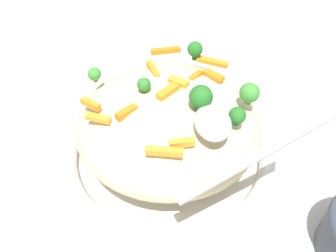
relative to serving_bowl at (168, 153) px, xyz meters
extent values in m
plane|color=beige|center=(0.00, 0.00, -0.03)|extent=(2.40, 2.40, 0.00)
cylinder|color=white|center=(0.00, 0.00, -0.01)|extent=(0.27, 0.27, 0.03)
torus|color=white|center=(0.00, 0.00, 0.01)|extent=(0.30, 0.30, 0.02)
torus|color=black|center=(0.00, 0.00, 0.02)|extent=(0.29, 0.29, 0.00)
ellipsoid|color=beige|center=(0.00, 0.00, 0.06)|extent=(0.24, 0.24, 0.09)
cube|color=orange|center=(0.00, 0.00, 0.11)|extent=(0.03, 0.03, 0.01)
cube|color=orange|center=(0.04, -0.08, 0.10)|extent=(0.02, 0.03, 0.01)
cube|color=orange|center=(0.09, -0.01, 0.10)|extent=(0.01, 0.04, 0.01)
cube|color=orange|center=(0.03, -0.05, 0.11)|extent=(0.02, 0.03, 0.01)
cube|color=orange|center=(-0.04, 0.04, 0.10)|extent=(0.02, 0.02, 0.01)
cube|color=orange|center=(-0.02, 0.01, 0.11)|extent=(0.02, 0.03, 0.01)
cube|color=orange|center=(-0.07, 0.06, 0.10)|extent=(0.03, 0.04, 0.01)
cube|color=orange|center=(-0.04, 0.06, 0.10)|extent=(0.03, 0.03, 0.01)
cube|color=orange|center=(-0.06, -0.02, 0.10)|extent=(0.04, 0.02, 0.01)
cube|color=orange|center=(0.08, 0.01, 0.10)|extent=(0.01, 0.03, 0.01)
cube|color=orange|center=(-0.10, 0.00, 0.10)|extent=(0.01, 0.04, 0.01)
cube|color=orange|center=(0.01, -0.09, 0.10)|extent=(0.02, 0.03, 0.01)
cylinder|color=#205B1C|center=(0.05, 0.07, 0.10)|extent=(0.01, 0.01, 0.01)
sphere|color=#236B23|center=(0.05, 0.07, 0.11)|extent=(0.02, 0.02, 0.02)
cylinder|color=#205B1C|center=(-0.09, 0.04, 0.10)|extent=(0.01, 0.01, 0.01)
sphere|color=#236B23|center=(-0.09, 0.04, 0.12)|extent=(0.02, 0.02, 0.02)
cylinder|color=#296820|center=(-0.01, -0.03, 0.11)|extent=(0.01, 0.01, 0.01)
sphere|color=#2D7A28|center=(-0.01, -0.03, 0.12)|extent=(0.02, 0.02, 0.02)
cylinder|color=#205B1C|center=(0.03, 0.04, 0.11)|extent=(0.01, 0.01, 0.01)
sphere|color=#236B23|center=(0.03, 0.04, 0.12)|extent=(0.03, 0.03, 0.03)
cylinder|color=#377928|center=(0.01, 0.09, 0.10)|extent=(0.01, 0.01, 0.01)
sphere|color=#3D8E33|center=(0.01, 0.09, 0.12)|extent=(0.02, 0.02, 0.02)
cylinder|color=#377928|center=(-0.04, -0.09, 0.10)|extent=(0.01, 0.01, 0.00)
sphere|color=#3D8E33|center=(-0.04, -0.09, 0.11)|extent=(0.02, 0.02, 0.02)
ellipsoid|color=#B7B7BC|center=(0.06, 0.05, 0.12)|extent=(0.06, 0.04, 0.02)
cylinder|color=#B7B7BC|center=(0.13, 0.07, 0.14)|extent=(0.06, 0.15, 0.06)
camera|label=1|loc=(0.31, -0.01, 0.36)|focal=35.67mm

